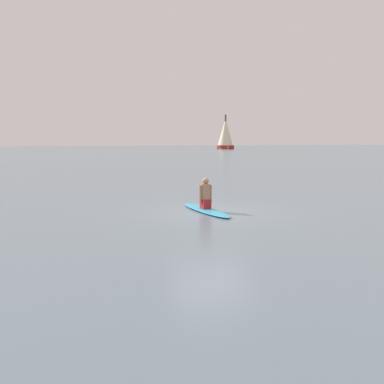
% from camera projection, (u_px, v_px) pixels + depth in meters
% --- Properties ---
extents(ground_plane, '(400.00, 400.00, 0.00)m').
position_uv_depth(ground_plane, '(211.00, 212.00, 14.19)').
color(ground_plane, slate).
extents(surfboard, '(3.30, 0.74, 0.09)m').
position_uv_depth(surfboard, '(205.00, 210.00, 14.36)').
color(surfboard, '#339EC6').
rests_on(surfboard, ground).
extents(person_paddler, '(0.33, 0.43, 0.98)m').
position_uv_depth(person_paddler, '(206.00, 195.00, 14.31)').
color(person_paddler, '#A51E23').
rests_on(person_paddler, surfboard).
extents(sailboat_near_right, '(6.00, 4.65, 9.26)m').
position_uv_depth(sailboat_near_right, '(225.00, 133.00, 121.57)').
color(sailboat_near_right, maroon).
rests_on(sailboat_near_right, ground).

